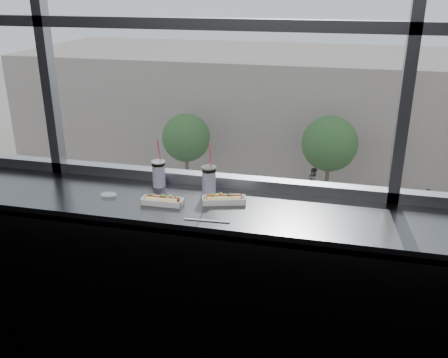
% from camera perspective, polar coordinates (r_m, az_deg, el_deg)
% --- Properties ---
extents(wall_back_lower, '(6.00, 0.00, 6.00)m').
position_cam_1_polar(wall_back_lower, '(3.17, -1.11, -9.82)').
color(wall_back_lower, black).
rests_on(wall_back_lower, ground).
extents(counter, '(6.00, 0.55, 0.06)m').
position_cam_1_polar(counter, '(2.69, -2.68, -3.32)').
color(counter, '#535456').
rests_on(counter, ground).
extents(counter_fascia, '(6.00, 0.04, 1.04)m').
position_cam_1_polar(counter_fascia, '(2.75, -4.02, -15.40)').
color(counter_fascia, '#535456').
rests_on(counter_fascia, ground).
extents(hotdog_tray_left, '(0.22, 0.08, 0.05)m').
position_cam_1_polar(hotdog_tray_left, '(2.67, -7.05, -2.45)').
color(hotdog_tray_left, white).
rests_on(hotdog_tray_left, counter).
extents(hotdog_tray_right, '(0.24, 0.14, 0.06)m').
position_cam_1_polar(hotdog_tray_right, '(2.67, 0.00, -2.31)').
color(hotdog_tray_right, white).
rests_on(hotdog_tray_right, counter).
extents(soda_cup_left, '(0.08, 0.08, 0.30)m').
position_cam_1_polar(soda_cup_left, '(2.88, -7.47, 0.75)').
color(soda_cup_left, white).
rests_on(soda_cup_left, counter).
extents(soda_cup_right, '(0.08, 0.08, 0.30)m').
position_cam_1_polar(soda_cup_right, '(2.76, -1.72, 0.03)').
color(soda_cup_right, white).
rests_on(soda_cup_right, counter).
extents(loose_straw, '(0.23, 0.02, 0.01)m').
position_cam_1_polar(loose_straw, '(2.48, -1.99, -4.76)').
color(loose_straw, white).
rests_on(loose_straw, counter).
extents(wrapper, '(0.10, 0.07, 0.02)m').
position_cam_1_polar(wrapper, '(2.82, -13.06, -1.73)').
color(wrapper, silver).
rests_on(wrapper, counter).
extents(plaza_ground, '(120.00, 120.00, 0.00)m').
position_cam_1_polar(plaza_ground, '(47.97, 12.36, 5.12)').
color(plaza_ground, gray).
rests_on(plaza_ground, ground).
extents(street_asphalt, '(80.00, 10.00, 0.06)m').
position_cam_1_polar(street_asphalt, '(26.18, 10.40, -9.00)').
color(street_asphalt, black).
rests_on(street_asphalt, plaza_ground).
extents(far_sidewalk, '(80.00, 6.00, 0.04)m').
position_cam_1_polar(far_sidewalk, '(33.34, 11.36, -2.14)').
color(far_sidewalk, gray).
rests_on(far_sidewalk, plaza_ground).
extents(far_building, '(50.00, 14.00, 8.00)m').
position_cam_1_polar(far_building, '(41.65, 12.51, 8.33)').
color(far_building, gray).
rests_on(far_building, plaza_ground).
extents(car_near_a, '(3.41, 6.98, 2.25)m').
position_cam_1_polar(car_near_a, '(26.22, -20.77, -7.21)').
color(car_near_a, silver).
rests_on(car_near_a, street_asphalt).
extents(car_near_b, '(3.30, 6.38, 2.04)m').
position_cam_1_polar(car_near_b, '(23.60, -8.21, -9.57)').
color(car_near_b, black).
rests_on(car_near_b, street_asphalt).
extents(car_near_c, '(3.18, 6.71, 2.18)m').
position_cam_1_polar(car_near_c, '(22.29, 5.83, -11.26)').
color(car_near_c, '#770006').
rests_on(car_near_c, street_asphalt).
extents(car_far_b, '(3.13, 6.96, 2.28)m').
position_cam_1_polar(car_far_b, '(29.31, 17.58, -3.65)').
color(car_far_b, '#AA3628').
rests_on(car_far_b, street_asphalt).
extents(car_near_d, '(2.73, 6.16, 2.03)m').
position_cam_1_polar(car_near_d, '(22.64, 23.02, -12.75)').
color(car_near_d, white).
rests_on(car_near_d, street_asphalt).
extents(pedestrian_b, '(0.76, 1.01, 2.28)m').
position_cam_1_polar(pedestrian_b, '(33.20, 10.22, 0.01)').
color(pedestrian_b, '#66605B').
rests_on(pedestrian_b, far_sidewalk).
extents(pedestrian_c, '(0.67, 0.89, 2.01)m').
position_cam_1_polar(pedestrian_c, '(32.30, 22.09, -2.19)').
color(pedestrian_c, '#66605B').
rests_on(pedestrian_c, far_sidewalk).
extents(tree_left, '(3.26, 3.26, 5.10)m').
position_cam_1_polar(tree_left, '(33.67, -4.35, 4.72)').
color(tree_left, '#47382B').
rests_on(tree_left, far_sidewalk).
extents(tree_center, '(3.54, 3.54, 5.53)m').
position_cam_1_polar(tree_center, '(32.05, 11.98, 3.97)').
color(tree_center, '#47382B').
rests_on(tree_center, far_sidewalk).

